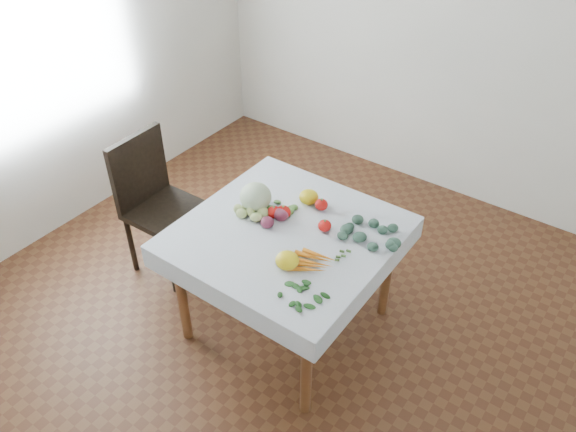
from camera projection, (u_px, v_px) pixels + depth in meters
The scene contains 20 objects.
ground at pixel (287, 323), 3.56m from camera, with size 4.00×4.00×0.00m, color #55321B.
back_wall at pixel (450, 23), 4.02m from camera, with size 4.00×0.04×2.70m, color white.
left_wall at pixel (39, 47), 3.66m from camera, with size 0.04×4.00×2.70m, color white.
table at pixel (287, 245), 3.16m from camera, with size 1.00×1.00×0.75m.
tablecloth at pixel (287, 232), 3.10m from camera, with size 1.12×1.12×0.01m, color white.
chair at pixel (154, 196), 3.70m from camera, with size 0.45×0.45×0.98m.
cabbage at pixel (256, 197), 3.22m from camera, with size 0.18×0.18×0.17m, color beige.
tomato_a at pixel (325, 226), 3.09m from camera, with size 0.07×0.07×0.07m, color red.
tomato_b at pixel (321, 205), 3.24m from camera, with size 0.08×0.08×0.07m, color red.
tomato_c at pixel (274, 212), 3.18m from camera, with size 0.08×0.08×0.07m, color red.
tomato_d at pixel (283, 212), 3.17m from camera, with size 0.09×0.09×0.08m, color red.
heirloom_back at pixel (309, 197), 3.29m from camera, with size 0.11×0.11×0.08m, color yellow.
heirloom_front at pixel (287, 260), 2.85m from camera, with size 0.12×0.12×0.09m, color yellow.
onion_a at pixel (267, 222), 3.11m from camera, with size 0.08×0.08×0.07m, color maroon.
onion_b at pixel (281, 215), 3.16m from camera, with size 0.09×0.09×0.07m, color maroon.
tomatillo_cluster at pixel (253, 211), 3.20m from camera, with size 0.19×0.12×0.05m.
carrot_bunch at pixel (312, 262), 2.88m from camera, with size 0.20×0.22×0.03m.
kale_bunch at pixel (374, 235), 3.04m from camera, with size 0.31×0.24×0.04m.
basil_bunch at pixel (302, 295), 2.71m from camera, with size 0.24×0.17×0.01m.
dill_bunch at pixel (280, 208), 3.25m from camera, with size 0.21×0.15×0.02m.
Camera 1 is at (1.41, -1.94, 2.73)m, focal length 35.00 mm.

